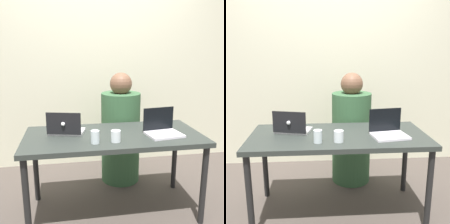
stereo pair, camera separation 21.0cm
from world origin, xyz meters
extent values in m
plane|color=#49403B|center=(0.00, 0.00, 0.00)|extent=(12.00, 12.00, 0.00)
cube|color=beige|center=(0.00, 1.17, 1.16)|extent=(4.50, 0.10, 2.32)
cube|color=#2D322E|center=(0.00, 0.00, 0.72)|extent=(1.51, 0.71, 0.04)
cylinder|color=black|center=(-0.71, -0.30, 0.35)|extent=(0.05, 0.05, 0.70)
cylinder|color=black|center=(0.71, -0.30, 0.35)|extent=(0.05, 0.05, 0.70)
cylinder|color=black|center=(-0.71, 0.30, 0.35)|extent=(0.05, 0.05, 0.70)
cylinder|color=black|center=(0.71, 0.30, 0.35)|extent=(0.05, 0.05, 0.70)
cylinder|color=#345B38|center=(0.18, 0.59, 0.50)|extent=(0.52, 0.52, 0.99)
sphere|color=brown|center=(0.18, 0.59, 1.10)|extent=(0.24, 0.24, 0.24)
cube|color=silver|center=(0.42, -0.10, 0.75)|extent=(0.32, 0.26, 0.02)
cube|color=black|center=(0.40, 0.01, 0.86)|extent=(0.29, 0.05, 0.20)
sphere|color=white|center=(0.40, 0.02, 0.86)|extent=(0.04, 0.04, 0.04)
cube|color=silver|center=(-0.39, 0.12, 0.75)|extent=(0.33, 0.27, 0.02)
cube|color=black|center=(-0.42, 0.01, 0.85)|extent=(0.29, 0.08, 0.19)
sphere|color=white|center=(-0.42, 0.00, 0.85)|extent=(0.03, 0.03, 0.03)
cylinder|color=silver|center=(-0.18, -0.19, 0.79)|extent=(0.07, 0.07, 0.10)
cylinder|color=silver|center=(-0.18, -0.19, 0.77)|extent=(0.06, 0.06, 0.06)
cylinder|color=white|center=(-0.01, -0.18, 0.78)|extent=(0.08, 0.08, 0.09)
cylinder|color=silver|center=(-0.01, -0.18, 0.76)|extent=(0.07, 0.07, 0.05)
camera|label=1|loc=(-0.37, -2.11, 1.45)|focal=42.00mm
camera|label=2|loc=(-0.16, -2.14, 1.45)|focal=42.00mm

